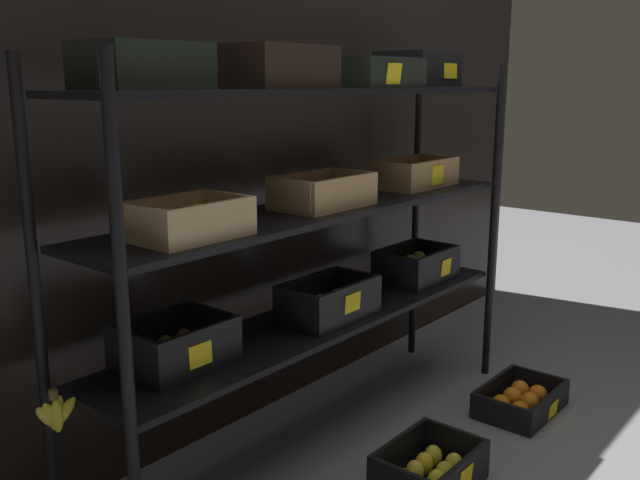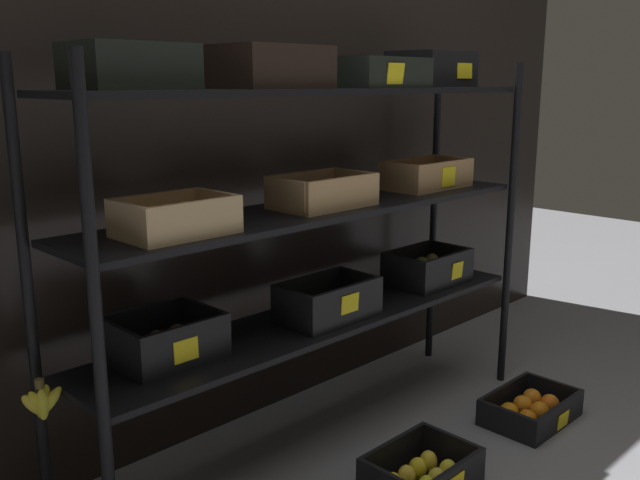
# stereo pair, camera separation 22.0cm
# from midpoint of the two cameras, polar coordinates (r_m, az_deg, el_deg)

# --- Properties ---
(ground_plane) EXTENTS (10.00, 10.00, 0.00)m
(ground_plane) POSITION_cam_midpoint_polar(r_m,az_deg,el_deg) (2.67, -2.45, -16.05)
(ground_plane) COLOR gray
(storefront_wall) EXTENTS (4.27, 0.12, 2.32)m
(storefront_wall) POSITION_cam_midpoint_polar(r_m,az_deg,el_deg) (2.63, -9.22, 9.82)
(storefront_wall) COLOR black
(storefront_wall) RESTS_ON ground_plane
(display_rack) EXTENTS (1.99, 0.43, 1.41)m
(display_rack) POSITION_cam_midpoint_polar(r_m,az_deg,el_deg) (2.38, -2.47, 3.26)
(display_rack) COLOR black
(display_rack) RESTS_ON ground_plane
(crate_ground_lemon) EXTENTS (0.35, 0.26, 0.14)m
(crate_ground_lemon) POSITION_cam_midpoint_polar(r_m,az_deg,el_deg) (2.39, 6.28, -18.52)
(crate_ground_lemon) COLOR black
(crate_ground_lemon) RESTS_ON ground_plane
(crate_ground_orange) EXTENTS (0.38, 0.26, 0.11)m
(crate_ground_orange) POSITION_cam_midpoint_polar(r_m,az_deg,el_deg) (2.93, 14.09, -12.76)
(crate_ground_orange) COLOR black
(crate_ground_orange) RESTS_ON ground_plane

